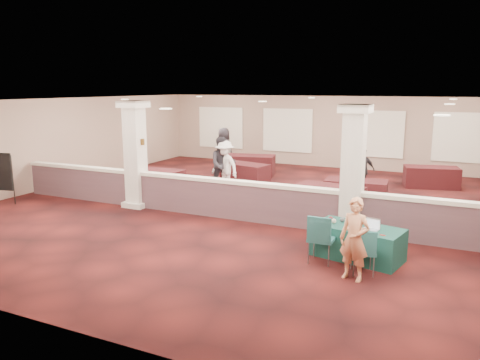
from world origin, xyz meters
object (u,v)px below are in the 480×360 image
at_px(far_table_back_left, 250,165).
at_px(conf_chair_side, 320,235).
at_px(far_table_back_right, 431,177).
at_px(attendee_d, 224,149).
at_px(attendee_c, 362,170).
at_px(far_table_front_right, 356,192).
at_px(woman, 355,239).
at_px(conf_chair_main, 364,249).
at_px(attendee_b, 225,166).
at_px(far_table_front_left, 154,181).
at_px(near_table, 358,242).
at_px(far_table_back_center, 245,173).
at_px(far_table_front_center, 329,199).
at_px(attendee_a, 223,164).

bearing_deg(far_table_back_left, conf_chair_side, -57.81).
height_order(far_table_back_right, attendee_d, attendee_d).
bearing_deg(attendee_c, far_table_back_right, 11.23).
bearing_deg(conf_chair_side, far_table_back_left, 121.34).
bearing_deg(far_table_front_right, woman, -79.01).
distance_m(conf_chair_main, attendee_b, 7.95).
distance_m(woman, far_table_front_left, 9.03).
height_order(near_table, attendee_d, attendee_d).
bearing_deg(far_table_back_center, attendee_c, 3.28).
distance_m(conf_chair_main, far_table_front_center, 4.64).
bearing_deg(conf_chair_main, far_table_front_center, 93.81).
distance_m(far_table_back_center, attendee_c, 4.35).
bearing_deg(woman, attendee_d, 141.71).
xyz_separation_m(far_table_front_left, attendee_c, (6.46, 3.15, 0.37)).
height_order(near_table, attendee_c, attendee_c).
xyz_separation_m(far_table_front_right, attendee_b, (-4.50, -0.17, 0.52)).
distance_m(near_table, far_table_front_right, 4.85).
relative_size(far_table_back_center, far_table_back_right, 0.97).
distance_m(conf_chair_side, far_table_front_left, 8.07).
bearing_deg(far_table_front_left, attendee_a, 29.39).
xyz_separation_m(conf_chair_main, far_table_back_left, (-6.28, 8.75, -0.13)).
bearing_deg(far_table_back_center, far_table_front_center, -35.94).
bearing_deg(attendee_d, far_table_front_right, 162.16).
relative_size(conf_chair_side, woman, 0.64).
relative_size(conf_chair_main, far_table_back_left, 0.45).
xyz_separation_m(conf_chair_side, far_table_back_center, (-4.85, 6.94, -0.24)).
bearing_deg(near_table, woman, -70.30).
xyz_separation_m(far_table_back_right, attendee_a, (-6.56, -3.82, 0.58)).
height_order(far_table_front_left, far_table_back_right, far_table_front_left).
bearing_deg(conf_chair_side, far_table_front_left, 149.09).
height_order(conf_chair_side, far_table_back_center, conf_chair_side).
bearing_deg(attendee_d, woman, 140.32).
distance_m(far_table_front_right, far_table_back_left, 5.90).
distance_m(conf_chair_side, attendee_b, 7.13).
xyz_separation_m(far_table_back_left, attendee_a, (0.43, -3.30, 0.55)).
xyz_separation_m(woman, attendee_b, (-5.65, 5.74, 0.10)).
distance_m(near_table, attendee_a, 7.23).
bearing_deg(far_table_front_right, far_table_back_center, 160.83).
xyz_separation_m(near_table, attendee_d, (-7.50, 8.45, 0.58)).
relative_size(far_table_front_left, far_table_back_left, 0.98).
distance_m(conf_chair_main, woman, 0.41).
height_order(near_table, conf_chair_side, conf_chair_side).
distance_m(far_table_front_left, far_table_front_right, 6.77).
bearing_deg(far_table_front_right, near_table, -78.11).
bearing_deg(conf_chair_main, attendee_c, 82.33).
bearing_deg(attendee_b, far_table_back_left, 117.50).
height_order(far_table_front_left, far_table_front_center, far_table_front_left).
relative_size(woman, attendee_c, 1.03).
xyz_separation_m(far_table_front_center, attendee_c, (0.33, 3.15, 0.38)).
bearing_deg(far_table_front_right, conf_chair_side, -86.24).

